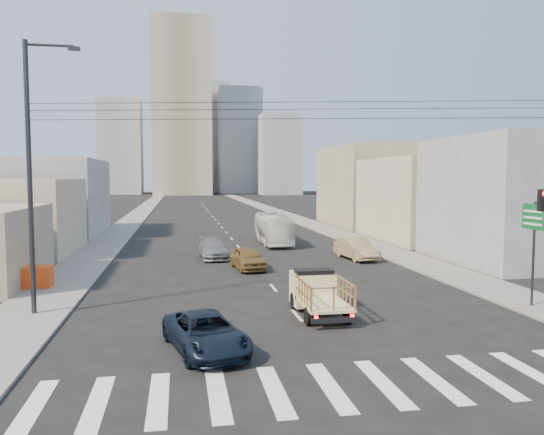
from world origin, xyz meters
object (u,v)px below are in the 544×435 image
object	(u,v)px
sedan_tan	(356,249)
green_sign	(534,229)
streetlamp_left	(32,170)
flatbed_pickup	(319,290)
sedan_grey	(213,249)
crate_stack	(34,277)
navy_pickup	(206,333)
city_bus	(273,229)
sedan_brown	(248,258)

from	to	relation	value
sedan_tan	green_sign	distance (m)	16.20
sedan_tan	streetlamp_left	distance (m)	24.01
flatbed_pickup	sedan_grey	xyz separation A→B (m)	(-3.60, 17.36, -0.38)
sedan_grey	crate_stack	world-z (taller)	sedan_grey
navy_pickup	sedan_tan	xyz separation A→B (m)	(12.15, 19.29, 0.12)
flatbed_pickup	navy_pickup	xyz separation A→B (m)	(-5.22, -4.20, -0.43)
city_bus	green_sign	world-z (taller)	green_sign
sedan_tan	crate_stack	world-z (taller)	sedan_tan
sedan_brown	sedan_tan	size ratio (longest dim) A/B	0.92
sedan_grey	green_sign	size ratio (longest dim) A/B	0.99
flatbed_pickup	sedan_brown	world-z (taller)	flatbed_pickup
city_bus	green_sign	distance (m)	27.24
navy_pickup	sedan_tan	bearing A→B (deg)	43.68
flatbed_pickup	crate_stack	bearing A→B (deg)	150.49
flatbed_pickup	sedan_grey	world-z (taller)	flatbed_pickup
sedan_tan	city_bus	bearing A→B (deg)	105.78
sedan_brown	sedan_grey	bearing A→B (deg)	103.51
city_bus	sedan_tan	bearing A→B (deg)	-65.33
navy_pickup	sedan_brown	xyz separation A→B (m)	(3.57, 16.37, 0.08)
city_bus	flatbed_pickup	bearing A→B (deg)	-94.18
flatbed_pickup	crate_stack	world-z (taller)	flatbed_pickup
sedan_brown	streetlamp_left	size ratio (longest dim) A/B	0.37
navy_pickup	sedan_grey	size ratio (longest dim) A/B	0.97
streetlamp_left	crate_stack	bearing A→B (deg)	105.16
city_bus	sedan_brown	bearing A→B (deg)	-105.73
navy_pickup	city_bus	bearing A→B (deg)	61.45
city_bus	sedan_tan	world-z (taller)	city_bus
sedan_brown	flatbed_pickup	bearing A→B (deg)	-89.42
sedan_brown	green_sign	bearing A→B (deg)	-54.13
navy_pickup	crate_stack	bearing A→B (deg)	111.79
flatbed_pickup	navy_pickup	world-z (taller)	flatbed_pickup
streetlamp_left	sedan_brown	bearing A→B (deg)	43.48
sedan_tan	sedan_grey	world-z (taller)	sedan_tan
sedan_brown	city_bus	bearing A→B (deg)	65.88
green_sign	navy_pickup	bearing A→B (deg)	-166.53
sedan_grey	green_sign	world-z (taller)	green_sign
sedan_tan	sedan_grey	size ratio (longest dim) A/B	0.97
navy_pickup	crate_stack	world-z (taller)	navy_pickup
sedan_tan	sedan_grey	bearing A→B (deg)	160.20
flatbed_pickup	crate_stack	distance (m)	16.08
green_sign	sedan_tan	bearing A→B (deg)	101.74
sedan_tan	sedan_grey	xyz separation A→B (m)	(-10.53, 2.27, -0.07)
city_bus	crate_stack	xyz separation A→B (m)	(-16.41, -17.58, -0.67)
city_bus	sedan_grey	size ratio (longest dim) A/B	1.98
flatbed_pickup	navy_pickup	distance (m)	6.71
navy_pickup	green_sign	world-z (taller)	green_sign
flatbed_pickup	sedan_brown	size ratio (longest dim) A/B	1.01
navy_pickup	sedan_brown	size ratio (longest dim) A/B	1.09
green_sign	crate_stack	world-z (taller)	green_sign
city_bus	crate_stack	bearing A→B (deg)	-131.77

